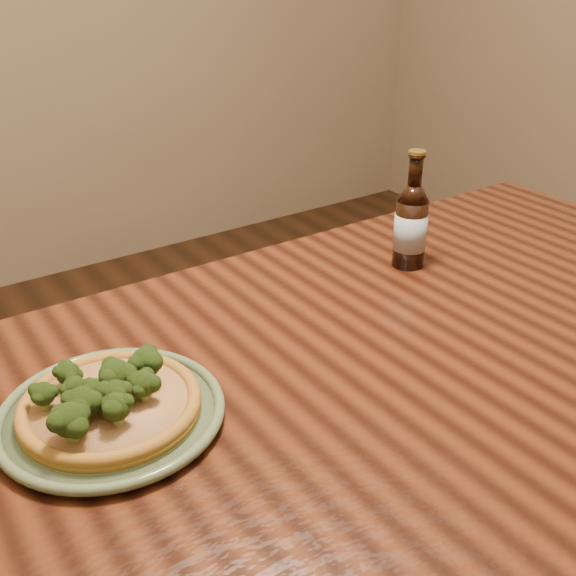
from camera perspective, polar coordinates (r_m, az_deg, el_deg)
table at (r=1.03m, az=8.07°, el=-10.94°), size 1.60×0.90×0.75m
plate at (r=0.89m, az=-14.71°, el=-10.23°), size 0.29×0.29×0.02m
pizza at (r=0.88m, az=-14.95°, el=-9.30°), size 0.23×0.23×0.07m
beer_bottle at (r=1.25m, az=10.35°, el=5.30°), size 0.06×0.06×0.22m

